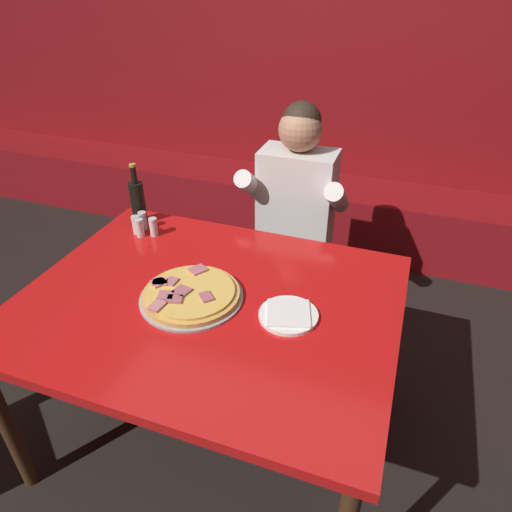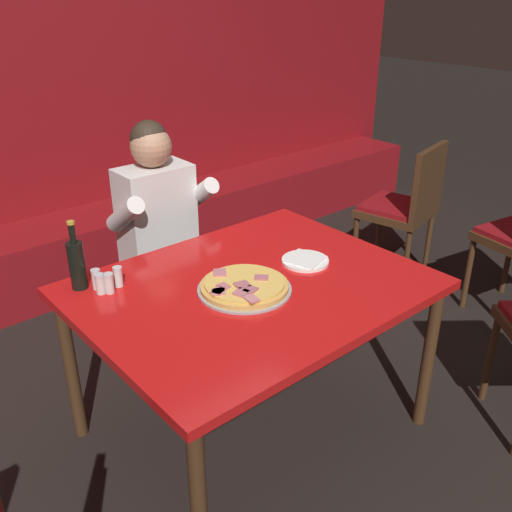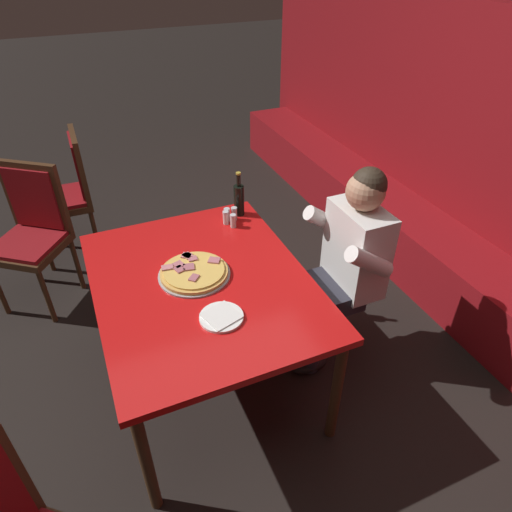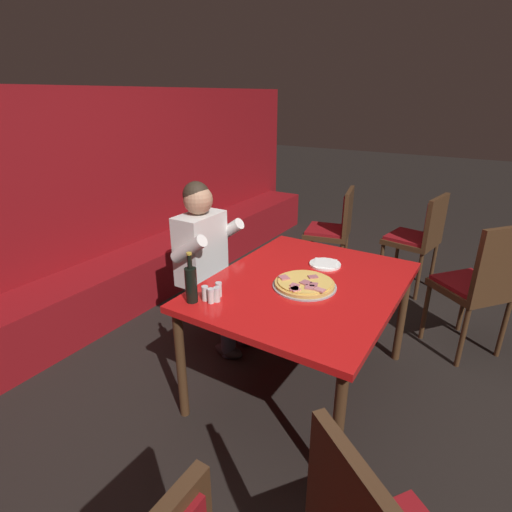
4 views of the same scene
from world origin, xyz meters
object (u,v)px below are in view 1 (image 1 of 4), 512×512
(beer_bottle, at_px, (138,201))
(main_dining_table, at_px, (209,313))
(pizza, at_px, (191,294))
(plate_white_paper, at_px, (288,316))
(shaker_red_pepper_flakes, at_px, (136,226))
(shaker_oregano, at_px, (154,228))
(diner_seated_blue_shirt, at_px, (291,219))
(shaker_black_pepper, at_px, (140,229))
(shaker_parmesan, at_px, (143,221))

(beer_bottle, bearing_deg, main_dining_table, -37.97)
(pizza, relative_size, plate_white_paper, 1.82)
(pizza, relative_size, shaker_red_pepper_flakes, 4.44)
(shaker_oregano, bearing_deg, plate_white_paper, -25.24)
(pizza, bearing_deg, main_dining_table, 20.01)
(shaker_red_pepper_flakes, xyz_separation_m, diner_seated_blue_shirt, (0.60, 0.48, -0.10))
(shaker_oregano, xyz_separation_m, diner_seated_blue_shirt, (0.52, 0.47, -0.10))
(main_dining_table, distance_m, shaker_black_pepper, 0.58)
(plate_white_paper, bearing_deg, shaker_oregano, 154.76)
(shaker_red_pepper_flakes, height_order, shaker_oregano, same)
(shaker_black_pepper, bearing_deg, shaker_parmesan, 109.98)
(shaker_black_pepper, xyz_separation_m, diner_seated_blue_shirt, (0.57, 0.50, -0.10))
(main_dining_table, bearing_deg, shaker_parmesan, 143.09)
(shaker_red_pepper_flakes, bearing_deg, plate_white_paper, -22.36)
(pizza, distance_m, shaker_red_pepper_flakes, 0.57)
(plate_white_paper, relative_size, shaker_oregano, 2.44)
(main_dining_table, bearing_deg, shaker_oregano, 141.24)
(shaker_black_pepper, relative_size, shaker_parmesan, 1.00)
(shaker_black_pepper, bearing_deg, main_dining_table, -33.17)
(plate_white_paper, xyz_separation_m, beer_bottle, (-0.86, 0.44, 0.10))
(main_dining_table, distance_m, shaker_red_pepper_flakes, 0.62)
(shaker_parmesan, bearing_deg, plate_white_paper, -25.22)
(shaker_red_pepper_flakes, bearing_deg, pizza, -38.11)
(beer_bottle, height_order, diner_seated_blue_shirt, diner_seated_blue_shirt)
(main_dining_table, distance_m, beer_bottle, 0.72)
(main_dining_table, relative_size, beer_bottle, 4.72)
(main_dining_table, bearing_deg, shaker_black_pepper, 146.83)
(shaker_parmesan, bearing_deg, diner_seated_blue_shirt, 36.02)
(shaker_oregano, distance_m, diner_seated_blue_shirt, 0.70)
(main_dining_table, relative_size, shaker_parmesan, 16.03)
(beer_bottle, xyz_separation_m, shaker_black_pepper, (0.07, -0.12, -0.07))
(plate_white_paper, distance_m, beer_bottle, 0.97)
(pizza, relative_size, shaker_oregano, 4.44)
(shaker_red_pepper_flakes, bearing_deg, beer_bottle, 113.41)
(shaker_oregano, bearing_deg, shaker_parmesan, 154.93)
(plate_white_paper, height_order, diner_seated_blue_shirt, diner_seated_blue_shirt)
(shaker_red_pepper_flakes, relative_size, shaker_oregano, 1.00)
(shaker_black_pepper, bearing_deg, shaker_red_pepper_flakes, 148.17)
(main_dining_table, relative_size, diner_seated_blue_shirt, 1.08)
(diner_seated_blue_shirt, bearing_deg, shaker_parmesan, -143.98)
(pizza, bearing_deg, beer_bottle, 137.48)
(pizza, relative_size, diner_seated_blue_shirt, 0.30)
(pizza, xyz_separation_m, beer_bottle, (-0.49, 0.45, 0.09))
(main_dining_table, height_order, diner_seated_blue_shirt, diner_seated_blue_shirt)
(shaker_parmesan, xyz_separation_m, shaker_oregano, (0.08, -0.04, 0.00))
(plate_white_paper, relative_size, shaker_parmesan, 2.44)
(plate_white_paper, bearing_deg, main_dining_table, 179.13)
(beer_bottle, distance_m, shaker_parmesan, 0.10)
(plate_white_paper, distance_m, shaker_black_pepper, 0.85)
(plate_white_paper, height_order, shaker_oregano, shaker_oregano)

